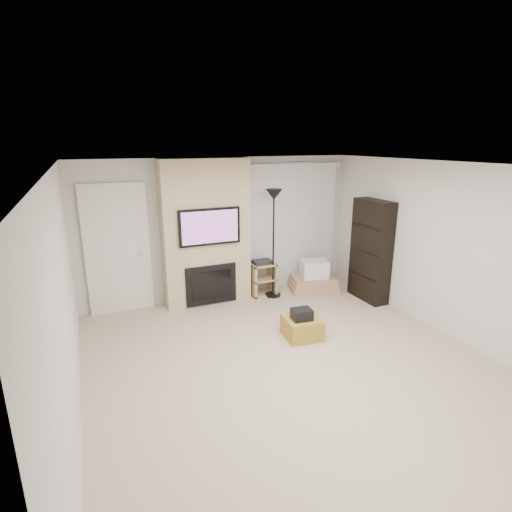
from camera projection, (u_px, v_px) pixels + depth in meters
name	position (u px, v px, depth m)	size (l,w,h in m)	color
floor	(294.00, 366.00, 5.08)	(5.00, 5.50, 0.00)	#C4AB90
ceiling	(300.00, 166.00, 4.39)	(5.00, 5.50, 0.00)	white
wall_back	(222.00, 229.00, 7.16)	(5.00, 2.50, 0.00)	beige
wall_left	(65.00, 307.00, 3.78)	(5.50, 2.50, 0.00)	beige
wall_right	(450.00, 251.00, 5.70)	(5.50, 2.50, 0.00)	beige
hvac_vent	(296.00, 162.00, 5.25)	(0.35, 0.18, 0.01)	silver
ottoman	(302.00, 327.00, 5.82)	(0.50, 0.50, 0.30)	#A4802A
black_bag	(302.00, 314.00, 5.71)	(0.28, 0.22, 0.16)	black
fireplace_wall	(206.00, 234.00, 6.84)	(1.50, 0.47, 2.50)	tan
entry_door	(118.00, 250.00, 6.49)	(1.02, 0.11, 2.14)	silver
vertical_blinds	(292.00, 222.00, 7.65)	(1.98, 0.10, 2.37)	silver
floor_lamp	(274.00, 213.00, 6.98)	(0.29, 0.29, 1.97)	black
av_stand	(262.00, 276.00, 7.40)	(0.45, 0.38, 0.66)	tan
box_stack	(314.00, 279.00, 7.64)	(1.03, 0.88, 0.59)	tan
bookshelf	(371.00, 251.00, 7.04)	(0.30, 0.80, 1.80)	black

